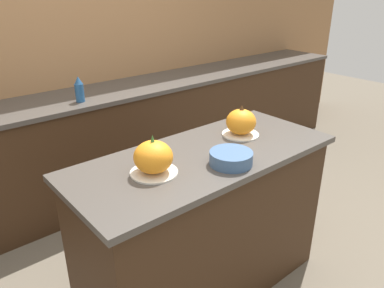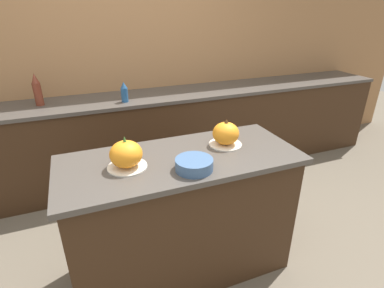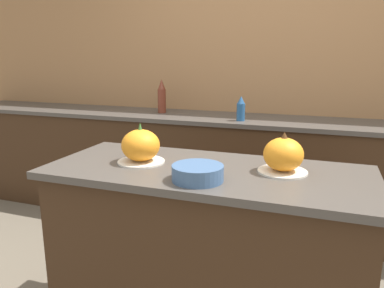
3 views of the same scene
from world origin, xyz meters
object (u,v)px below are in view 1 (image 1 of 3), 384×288
at_px(pumpkin_cake_right, 241,123).
at_px(bottle_short, 79,90).
at_px(mixing_bowl, 231,158).
at_px(pumpkin_cake_left, 153,158).

relative_size(pumpkin_cake_right, bottle_short, 1.15).
height_order(pumpkin_cake_right, mixing_bowl, pumpkin_cake_right).
bearing_deg(pumpkin_cake_left, pumpkin_cake_right, 5.73).
height_order(bottle_short, mixing_bowl, bottle_short).
xyz_separation_m(bottle_short, mixing_bowl, (0.14, -1.45, -0.07)).
distance_m(pumpkin_cake_left, bottle_short, 1.30).
bearing_deg(mixing_bowl, pumpkin_cake_right, 36.28).
xyz_separation_m(pumpkin_cake_right, bottle_short, (-0.46, 1.21, 0.03)).
height_order(pumpkin_cake_left, bottle_short, bottle_short).
bearing_deg(mixing_bowl, bottle_short, 95.35).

